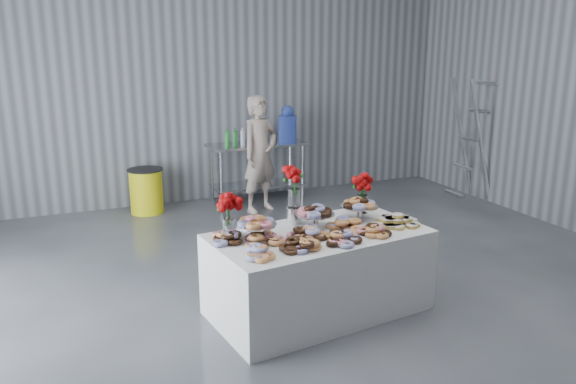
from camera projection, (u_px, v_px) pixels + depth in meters
name	position (u px, v px, depth m)	size (l,w,h in m)	color
ground	(340.00, 327.00, 4.83)	(9.00, 9.00, 0.00)	#35373C
room_walls	(311.00, 5.00, 4.11)	(8.04, 9.04, 4.02)	gray
display_table	(319.00, 272.00, 5.04)	(1.90, 1.00, 0.75)	silver
prep_table	(257.00, 161.00, 8.59)	(1.50, 0.60, 0.90)	silver
donut_mounds	(322.00, 230.00, 4.89)	(1.80, 0.80, 0.09)	#BB8344
cake_stand_left	(256.00, 223.00, 4.77)	(0.36, 0.36, 0.17)	silver
cake_stand_mid	(315.00, 212.00, 5.06)	(0.36, 0.36, 0.17)	silver
cake_stand_right	(359.00, 205.00, 5.31)	(0.36, 0.36, 0.17)	silver
danish_pile	(396.00, 218.00, 5.18)	(0.48, 0.48, 0.11)	silver
bouquet_left	(229.00, 206.00, 4.71)	(0.26, 0.26, 0.42)	white
bouquet_right	(363.00, 183.00, 5.46)	(0.26, 0.26, 0.42)	white
bouquet_center	(294.00, 183.00, 5.12)	(0.26, 0.26, 0.57)	silver
water_jug	(287.00, 125.00, 8.64)	(0.28, 0.28, 0.55)	#415FE0
drink_bottles	(239.00, 137.00, 8.28)	(0.54, 0.08, 0.27)	#268C33
person	(260.00, 154.00, 8.01)	(0.61, 0.40, 1.67)	#CC8C93
trash_barrel	(146.00, 191.00, 8.04)	(0.50, 0.50, 0.64)	yellow
stepladder	(471.00, 139.00, 8.57)	(0.24, 0.48, 1.91)	silver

